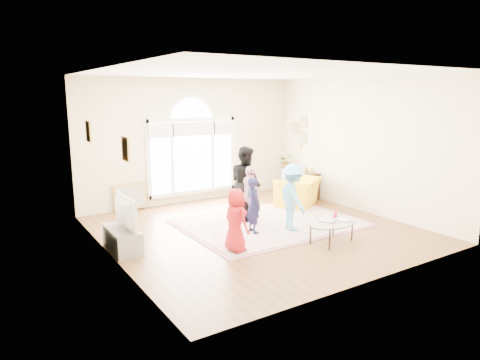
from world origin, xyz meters
TOP-DOWN VIEW (x-y plane):
  - ground at (0.00, 0.00)m, footprint 6.00×6.00m
  - room_shell at (0.01, 2.83)m, footprint 6.00×6.00m
  - area_rug at (0.51, 0.21)m, footprint 3.60×2.60m
  - rug_border at (0.51, 0.21)m, footprint 3.80×2.80m
  - tv_console at (-2.75, 0.30)m, footprint 0.45×1.00m
  - television at (-2.74, 0.30)m, footprint 0.17×1.02m
  - coffee_table at (0.75, -1.42)m, footprint 1.30×0.96m
  - armchair at (2.03, 1.09)m, footprint 1.43×1.39m
  - side_cabinet at (2.78, 1.54)m, footprint 0.40×0.50m
  - floor_lamp at (2.59, 1.72)m, footprint 0.27×0.27m
  - plant_pedestal at (2.70, 2.48)m, footprint 0.20×0.20m
  - potted_plant at (2.70, 2.48)m, footprint 0.43×0.39m
  - leaning_picture at (-1.73, 2.90)m, footprint 0.80×0.14m
  - child_red at (-1.04, -0.84)m, footprint 0.44×0.60m
  - child_navy at (-0.18, -0.14)m, footprint 0.30×0.43m
  - child_black at (0.25, 0.80)m, footprint 0.64×0.81m
  - child_pink at (0.15, 0.49)m, footprint 0.36×0.76m
  - child_blue at (0.61, -0.42)m, footprint 0.72×0.99m

SIDE VIEW (x-z plane):
  - ground at x=0.00m, z-range 0.00..0.00m
  - leaning_picture at x=-1.73m, z-range -0.31..0.31m
  - rug_border at x=0.51m, z-range 0.00..0.01m
  - area_rug at x=0.51m, z-range 0.00..0.02m
  - tv_console at x=-2.75m, z-range 0.00..0.42m
  - side_cabinet at x=2.78m, z-range 0.00..0.70m
  - plant_pedestal at x=2.70m, z-range 0.00..0.70m
  - armchair at x=2.03m, z-range 0.00..0.71m
  - coffee_table at x=0.75m, z-range 0.13..0.67m
  - child_navy at x=-0.18m, z-range 0.02..1.16m
  - child_red at x=-1.04m, z-range 0.02..1.16m
  - child_pink at x=0.15m, z-range 0.02..1.27m
  - child_blue at x=0.61m, z-range 0.02..1.40m
  - television at x=-2.74m, z-range 0.42..1.00m
  - child_black at x=0.25m, z-range 0.02..1.67m
  - potted_plant at x=2.70m, z-range 0.70..1.13m
  - floor_lamp at x=2.59m, z-range 0.53..2.04m
  - room_shell at x=0.01m, z-range -1.43..4.57m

